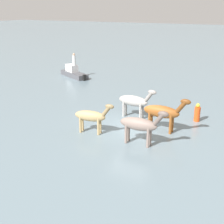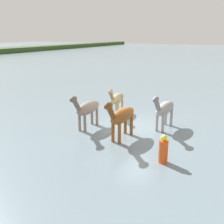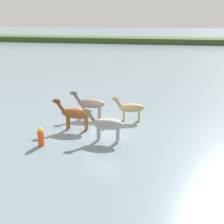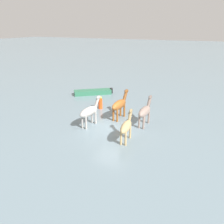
{
  "view_description": "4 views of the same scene",
  "coord_description": "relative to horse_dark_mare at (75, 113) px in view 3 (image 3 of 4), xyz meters",
  "views": [
    {
      "loc": [
        -6.55,
        15.38,
        6.7
      ],
      "look_at": [
        0.94,
        0.8,
        1.03
      ],
      "focal_mm": 49.36,
      "sensor_mm": 36.0,
      "label": 1
    },
    {
      "loc": [
        -12.29,
        -5.45,
        4.83
      ],
      "look_at": [
        -0.67,
        0.86,
        0.9
      ],
      "focal_mm": 42.71,
      "sensor_mm": 36.0,
      "label": 2
    },
    {
      "loc": [
        3.11,
        -16.22,
        7.44
      ],
      "look_at": [
        0.54,
        0.81,
        0.98
      ],
      "focal_mm": 43.93,
      "sensor_mm": 36.0,
      "label": 3
    },
    {
      "loc": [
        14.44,
        7.2,
        6.91
      ],
      "look_at": [
        -0.31,
        -0.17,
        0.98
      ],
      "focal_mm": 38.77,
      "sensor_mm": 36.0,
      "label": 4
    }
  ],
  "objects": [
    {
      "name": "ground_plane",
      "position": [
        1.71,
        0.21,
        -1.13
      ],
      "size": [
        218.22,
        218.22,
        0.0
      ],
      "primitive_type": "plane",
      "color": "slate"
    },
    {
      "name": "distant_shoreline",
      "position": [
        1.71,
        51.44,
        -1.13
      ],
      "size": [
        196.39,
        6.0,
        2.4
      ],
      "primitive_type": "cube",
      "color": "#395328",
      "rests_on": "ground_plane"
    },
    {
      "name": "horse_dark_mare",
      "position": [
        0.0,
        0.0,
        0.0
      ],
      "size": [
        2.64,
        0.66,
        2.06
      ],
      "rotation": [
        0.0,
        0.0,
        3.12
      ],
      "color": "brown",
      "rests_on": "ground_plane"
    },
    {
      "name": "horse_lead",
      "position": [
        3.39,
        2.03,
        -0.15
      ],
      "size": [
        2.31,
        0.76,
        1.78
      ],
      "rotation": [
        0.0,
        0.0,
        3.27
      ],
      "color": "tan",
      "rests_on": "ground_plane"
    },
    {
      "name": "horse_chestnut_trailing",
      "position": [
        0.46,
        2.22,
        -0.05
      ],
      "size": [
        2.52,
        0.61,
        1.97
      ],
      "rotation": [
        0.0,
        0.0,
        3.15
      ],
      "color": "gray",
      "rests_on": "ground_plane"
    },
    {
      "name": "horse_rear_stallion",
      "position": [
        2.28,
        -1.32,
        -0.05
      ],
      "size": [
        2.54,
        0.73,
        1.97
      ],
      "rotation": [
        0.0,
        0.0,
        3.07
      ],
      "color": "#9E9993",
      "rests_on": "ground_plane"
    },
    {
      "name": "buoy_channel_marker",
      "position": [
        -1.39,
        -2.49,
        -0.62
      ],
      "size": [
        0.36,
        0.36,
        1.14
      ],
      "color": "#E54C19",
      "rests_on": "ground_plane"
    }
  ]
}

